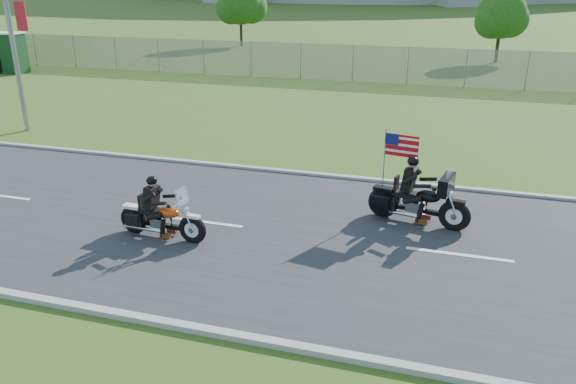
% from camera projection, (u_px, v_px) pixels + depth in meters
% --- Properties ---
extents(ground, '(420.00, 420.00, 0.00)m').
position_uv_depth(ground, '(279.00, 233.00, 12.95)').
color(ground, '#394F18').
rests_on(ground, ground).
extents(road, '(120.00, 8.00, 0.04)m').
position_uv_depth(road, '(279.00, 232.00, 12.95)').
color(road, '#28282B').
rests_on(road, ground).
extents(curb_north, '(120.00, 0.18, 0.12)m').
position_uv_depth(curb_north, '(320.00, 175.00, 16.55)').
color(curb_north, '#9E9B93').
rests_on(curb_north, ground).
extents(curb_south, '(120.00, 0.18, 0.12)m').
position_uv_depth(curb_south, '(206.00, 331.00, 9.32)').
color(curb_south, '#9E9B93').
rests_on(curb_south, ground).
extents(fence, '(60.00, 0.03, 2.00)m').
position_uv_depth(fence, '(301.00, 61.00, 31.79)').
color(fence, gray).
rests_on(fence, ground).
extents(porta_toilet_a, '(1.10, 1.10, 2.30)m').
position_uv_depth(porta_toilet_a, '(14.00, 54.00, 33.59)').
color(porta_toilet_a, '#103415').
rests_on(porta_toilet_a, ground).
extents(tree_fence_near, '(3.52, 3.28, 4.75)m').
position_uv_depth(tree_fence_near, '(502.00, 17.00, 37.10)').
color(tree_fence_near, '#382316').
rests_on(tree_fence_near, ground).
extents(tree_fence_mid, '(3.96, 3.69, 5.30)m').
position_uv_depth(tree_fence_mid, '(241.00, 4.00, 45.89)').
color(tree_fence_mid, '#382316').
rests_on(tree_fence_mid, ground).
extents(motorcycle_lead, '(2.20, 0.60, 1.48)m').
position_uv_depth(motorcycle_lead, '(161.00, 219.00, 12.55)').
color(motorcycle_lead, black).
rests_on(motorcycle_lead, ground).
extents(motorcycle_follow, '(2.46, 1.01, 2.07)m').
position_uv_depth(motorcycle_follow, '(418.00, 202.00, 13.24)').
color(motorcycle_follow, black).
rests_on(motorcycle_follow, ground).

